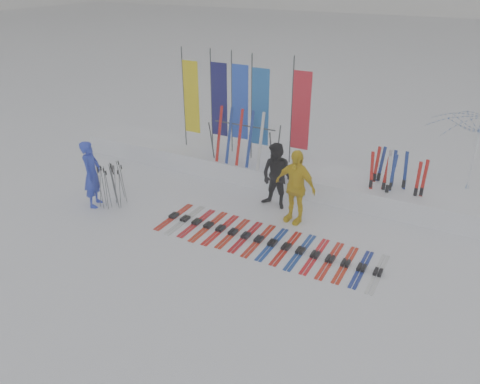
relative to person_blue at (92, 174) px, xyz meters
The scene contains 11 objects.
ground 4.12m from the person_blue, 11.37° to the right, with size 120.00×120.00×0.00m, color white.
snow_bank 5.52m from the person_blue, 44.04° to the left, with size 14.00×1.60×0.60m, color white.
person_blue is the anchor object (origin of this frame).
person_black 5.02m from the person_blue, 26.95° to the left, with size 0.89×0.70×1.84m, color black.
person_yellow 5.51m from the person_blue, 18.79° to the left, with size 1.16×0.48×1.98m, color yellow.
tent_canopy 10.49m from the person_blue, 29.93° to the left, with size 2.82×2.88×2.59m, color white.
ski_row 5.13m from the person_blue, ahead, with size 5.58×1.70×0.07m.
pole_cluster 0.62m from the person_blue, 22.92° to the left, with size 0.69×0.84×1.26m.
feather_flags 4.86m from the person_blue, 58.53° to the left, with size 4.24×0.25×3.20m.
ski_rack 4.49m from the person_blue, 49.65° to the left, with size 2.04×0.80×1.23m.
upright_skis 8.11m from the person_blue, 26.73° to the left, with size 1.39×0.74×1.70m.
Camera 1 is at (5.10, -7.56, 6.07)m, focal length 35.00 mm.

